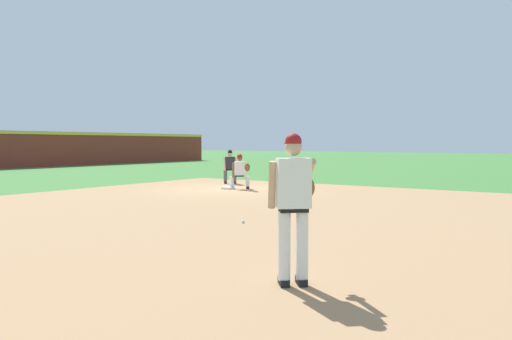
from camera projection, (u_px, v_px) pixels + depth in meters
ground_plane at (228, 189)px, 18.86m from camera, size 160.00×160.00×0.00m
infield_dirt_patch at (244, 213)px, 12.46m from camera, size 18.00×18.00×0.01m
first_base_bag at (228, 188)px, 18.86m from camera, size 0.38×0.38×0.09m
baseball at (243, 221)px, 10.84m from camera, size 0.07×0.07×0.07m
pitcher at (294, 199)px, 6.06m from camera, size 0.85×0.56×1.86m
first_baseman at (240, 170)px, 18.89m from camera, size 0.77×1.07×1.34m
umpire at (230, 165)px, 21.41m from camera, size 0.66×0.68×1.46m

